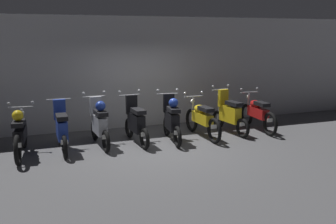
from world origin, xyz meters
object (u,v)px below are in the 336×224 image
at_px(motorbike_slot_5, 202,119).
at_px(motorbike_slot_6, 229,114).
at_px(motorbike_slot_4, 172,119).
at_px(motorbike_slot_1, 62,129).
at_px(motorbike_slot_3, 136,122).
at_px(motorbike_slot_7, 257,113).
at_px(motorbike_slot_0, 20,133).
at_px(motorbike_slot_2, 99,123).

distance_m(motorbike_slot_5, motorbike_slot_6, 0.91).
bearing_deg(motorbike_slot_4, motorbike_slot_1, 178.19).
bearing_deg(motorbike_slot_4, motorbike_slot_3, 171.09).
distance_m(motorbike_slot_1, motorbike_slot_5, 3.59).
bearing_deg(motorbike_slot_3, motorbike_slot_7, 1.59).
relative_size(motorbike_slot_0, motorbike_slot_2, 1.16).
bearing_deg(motorbike_slot_2, motorbike_slot_0, -173.93).
bearing_deg(motorbike_slot_0, motorbike_slot_6, 2.52).
bearing_deg(motorbike_slot_0, motorbike_slot_7, 2.08).
relative_size(motorbike_slot_4, motorbike_slot_6, 1.00).
distance_m(motorbike_slot_1, motorbike_slot_6, 4.49).
relative_size(motorbike_slot_3, motorbike_slot_4, 1.00).
bearing_deg(motorbike_slot_6, motorbike_slot_1, -177.89).
bearing_deg(motorbike_slot_4, motorbike_slot_5, 6.63).
relative_size(motorbike_slot_0, motorbike_slot_4, 1.16).
bearing_deg(motorbike_slot_3, motorbike_slot_0, -177.28).
bearing_deg(motorbike_slot_6, motorbike_slot_3, -177.68).
distance_m(motorbike_slot_2, motorbike_slot_4, 1.81).
bearing_deg(motorbike_slot_1, motorbike_slot_5, 0.29).
relative_size(motorbike_slot_0, motorbike_slot_6, 1.16).
height_order(motorbike_slot_3, motorbike_slot_5, motorbike_slot_3).
bearing_deg(motorbike_slot_2, motorbike_slot_7, 0.48).
distance_m(motorbike_slot_0, motorbike_slot_4, 3.60).
distance_m(motorbike_slot_1, motorbike_slot_2, 0.91).
bearing_deg(motorbike_slot_5, motorbike_slot_3, 178.80).
relative_size(motorbike_slot_0, motorbike_slot_5, 1.00).
relative_size(motorbike_slot_2, motorbike_slot_4, 1.00).
relative_size(motorbike_slot_0, motorbike_slot_3, 1.16).
bearing_deg(motorbike_slot_0, motorbike_slot_5, 1.15).
height_order(motorbike_slot_6, motorbike_slot_7, motorbike_slot_6).
xyz_separation_m(motorbike_slot_0, motorbike_slot_5, (4.49, 0.09, -0.04)).
bearing_deg(motorbike_slot_7, motorbike_slot_5, -175.62).
relative_size(motorbike_slot_0, motorbike_slot_1, 1.16).
bearing_deg(motorbike_slot_6, motorbike_slot_7, -0.59).
height_order(motorbike_slot_1, motorbike_slot_3, motorbike_slot_3).
distance_m(motorbike_slot_0, motorbike_slot_7, 6.30).
distance_m(motorbike_slot_0, motorbike_slot_3, 2.70).
height_order(motorbike_slot_0, motorbike_slot_2, motorbike_slot_2).
xyz_separation_m(motorbike_slot_2, motorbike_slot_7, (4.50, 0.04, -0.08)).
bearing_deg(motorbike_slot_6, motorbike_slot_4, -172.01).
relative_size(motorbike_slot_4, motorbike_slot_5, 0.86).
relative_size(motorbike_slot_5, motorbike_slot_6, 1.16).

